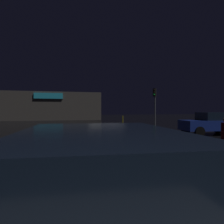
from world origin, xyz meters
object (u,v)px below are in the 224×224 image
at_px(traffic_signal_opposite, 155,100).
at_px(car_far, 210,123).
at_px(store_building, 50,106).
at_px(car_near, 99,200).

bearing_deg(traffic_signal_opposite, car_far, -86.16).
bearing_deg(store_building, car_near, -85.63).
relative_size(car_near, car_far, 1.05).
distance_m(store_building, traffic_signal_opposite, 23.60).
bearing_deg(car_far, traffic_signal_opposite, 93.84).
bearing_deg(traffic_signal_opposite, store_building, 122.63).
bearing_deg(car_near, car_far, 45.74).
xyz_separation_m(traffic_signal_opposite, car_far, (0.55, -8.21, -2.21)).
height_order(traffic_signal_opposite, car_near, traffic_signal_opposite).
xyz_separation_m(store_building, traffic_signal_opposite, (12.72, -19.87, 0.51)).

